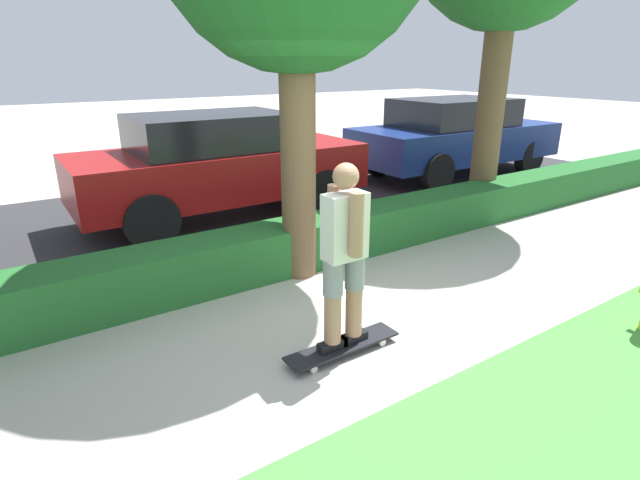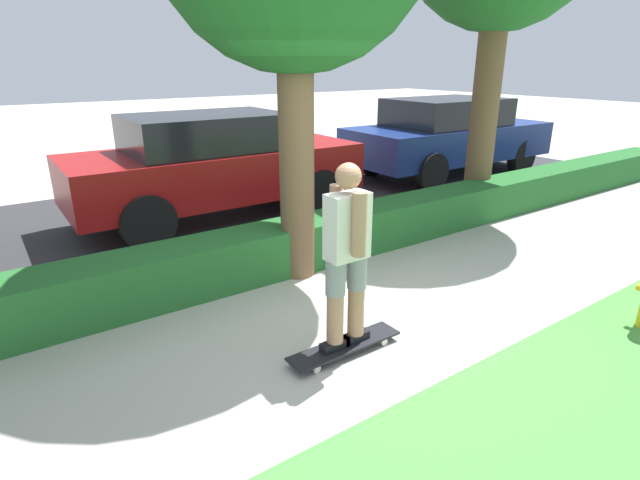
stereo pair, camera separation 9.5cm
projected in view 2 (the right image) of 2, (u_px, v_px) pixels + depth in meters
ground_plane at (376, 322)px, 4.73m from camera, size 60.00×60.00×0.00m
street_asphalt at (202, 216)px, 7.96m from camera, size 18.28×5.00×0.01m
hedge_row at (287, 246)px, 5.87m from camera, size 18.28×0.60×0.55m
skateboard at (345, 346)px, 4.20m from camera, size 1.05×0.24×0.08m
skater_person at (347, 254)px, 3.92m from camera, size 0.48×0.40×1.54m
parked_car_middle at (215, 164)px, 7.62m from camera, size 4.40×1.83×1.60m
parked_car_rear at (448, 135)px, 10.59m from camera, size 4.61×1.98×1.60m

